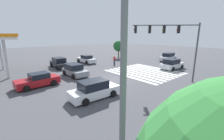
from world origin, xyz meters
TOP-DOWN VIEW (x-y plane):
  - ground_plane at (0.00, 0.00)m, footprint 121.80×121.80m
  - crosswalk_markings at (0.00, -6.52)m, footprint 9.60×8.20m
  - traffic_signal_mast at (-4.89, -4.89)m, footprint 5.33×5.33m
  - car_0 at (12.13, -3.64)m, footprint 4.62×2.22m
  - car_1 at (-3.03, 4.69)m, footprint 2.14×4.59m
  - car_2 at (2.68, -18.17)m, footprint 2.01×4.46m
  - car_3 at (3.56, 7.61)m, footprint 2.24×4.48m
  - car_4 at (4.98, 2.52)m, footprint 4.22×2.27m
  - car_5 at (-1.66, -11.63)m, footprint 2.31×4.48m
  - car_6 at (11.56, 2.05)m, footprint 4.96×2.34m
  - pedestrian at (7.33, -6.86)m, footprint 0.41×0.41m
  - street_light_pole_a at (-11.16, 9.21)m, footprint 0.80×0.36m
  - tree_corner_c at (13.16, -13.36)m, footprint 2.55×2.55m

SIDE VIEW (x-z plane):
  - ground_plane at x=0.00m, z-range 0.00..0.00m
  - crosswalk_markings at x=0.00m, z-range 0.00..0.01m
  - car_3 at x=3.56m, z-range -0.06..1.41m
  - car_0 at x=12.13m, z-range -0.06..1.48m
  - car_1 at x=-3.03m, z-range -0.06..1.57m
  - car_4 at x=4.98m, z-range -0.04..1.57m
  - car_6 at x=11.56m, z-range -0.07..1.61m
  - car_5 at x=-1.66m, z-range -0.05..1.60m
  - car_2 at x=2.68m, z-range -0.05..1.66m
  - pedestrian at x=7.33m, z-range 0.10..1.76m
  - tree_corner_c at x=13.16m, z-range 0.75..4.82m
  - traffic_signal_mast at x=-4.89m, z-range 1.79..8.61m
  - street_light_pole_a at x=-11.16m, z-range 0.82..10.17m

